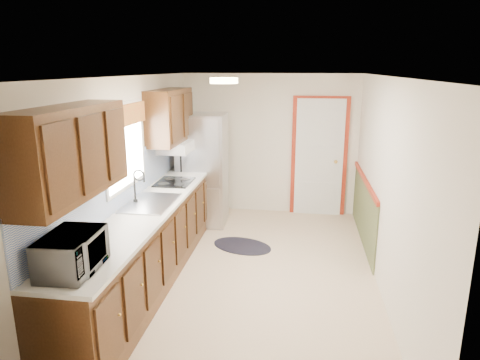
% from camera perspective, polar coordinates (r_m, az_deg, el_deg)
% --- Properties ---
extents(room_shell, '(3.20, 5.20, 2.52)m').
position_cam_1_polar(room_shell, '(5.01, 1.77, -0.23)').
color(room_shell, beige).
rests_on(room_shell, ground).
extents(kitchen_run, '(0.63, 4.00, 2.20)m').
position_cam_1_polar(kitchen_run, '(5.14, -12.52, -4.75)').
color(kitchen_run, '#361D0C').
rests_on(kitchen_run, ground).
extents(back_wall_trim, '(1.12, 2.30, 2.08)m').
position_cam_1_polar(back_wall_trim, '(7.21, 11.65, 1.61)').
color(back_wall_trim, maroon).
rests_on(back_wall_trim, ground).
extents(ceiling_fixture, '(0.30, 0.30, 0.06)m').
position_cam_1_polar(ceiling_fixture, '(4.68, -2.15, 13.11)').
color(ceiling_fixture, '#FFD88C').
rests_on(ceiling_fixture, room_shell).
extents(microwave, '(0.34, 0.58, 0.38)m').
position_cam_1_polar(microwave, '(3.61, -21.57, -8.55)').
color(microwave, white).
rests_on(microwave, kitchen_run).
extents(refrigerator, '(0.77, 0.76, 1.79)m').
position_cam_1_polar(refrigerator, '(6.93, -4.98, 1.40)').
color(refrigerator, '#B7B7BC').
rests_on(refrigerator, ground).
extents(rug, '(1.02, 0.83, 0.01)m').
position_cam_1_polar(rug, '(6.23, 0.29, -8.77)').
color(rug, black).
rests_on(rug, ground).
extents(cooktop, '(0.47, 0.56, 0.02)m').
position_cam_1_polar(cooktop, '(6.02, -8.74, -0.27)').
color(cooktop, black).
rests_on(cooktop, kitchen_run).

